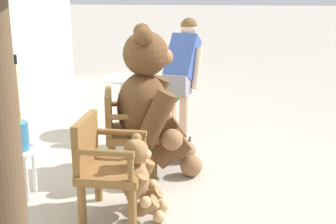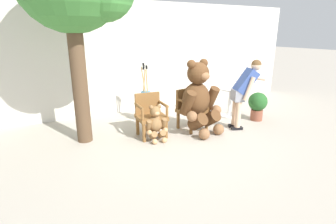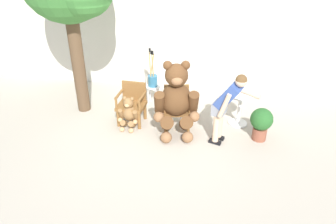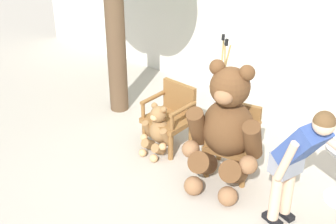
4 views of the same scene
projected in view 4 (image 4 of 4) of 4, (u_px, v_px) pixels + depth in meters
ground_plane at (179, 173)px, 5.82m from camera, size 60.00×60.00×0.00m
back_wall at (278, 17)px, 6.81m from camera, size 10.00×0.16×2.80m
wooden_chair_left at (171, 115)px, 6.18m from camera, size 0.59×0.55×0.86m
wooden_chair_right at (234, 138)px, 5.67m from camera, size 0.65×0.62×0.86m
teddy_bear_large at (226, 128)px, 5.33m from camera, size 0.94×0.94×1.52m
teddy_bear_small at (158, 130)px, 6.04m from camera, size 0.43×0.41×0.71m
person_visitor at (298, 156)px, 4.56m from camera, size 0.88×0.49×1.49m
white_stool at (223, 103)px, 6.69m from camera, size 0.34×0.34×0.46m
brush_bucket at (224, 85)px, 6.56m from camera, size 0.22×0.22×0.93m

